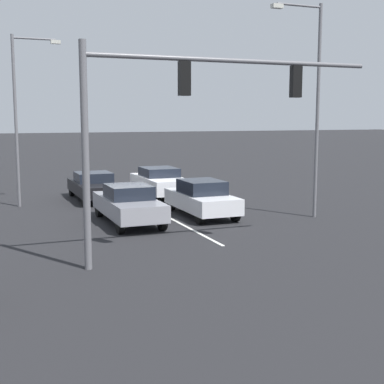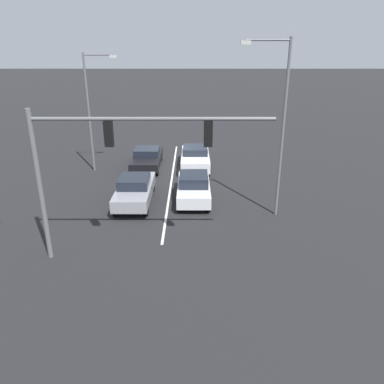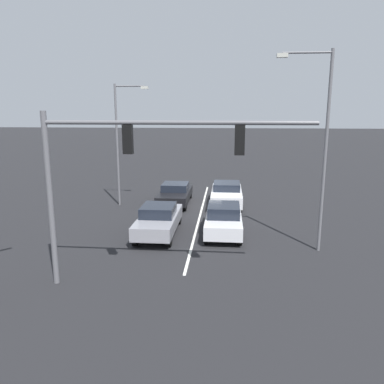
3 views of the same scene
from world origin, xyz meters
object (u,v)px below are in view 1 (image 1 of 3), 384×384
car_gray_midlane_front (128,204)px  street_lamp_left_shoulder (313,96)px  car_silver_leftlane_front (202,198)px  car_black_midlane_second (94,186)px  traffic_signal_gantry (180,104)px  street_lamp_right_shoulder (21,108)px  car_white_leftlane_second (160,182)px

car_gray_midlane_front → street_lamp_left_shoulder: street_lamp_left_shoulder is taller
car_silver_leftlane_front → car_black_midlane_second: car_silver_leftlane_front is taller
traffic_signal_gantry → street_lamp_left_shoulder: (-7.28, -4.19, 0.47)m
traffic_signal_gantry → street_lamp_right_shoulder: (3.41, -11.50, 0.06)m
street_lamp_right_shoulder → car_silver_leftlane_front: bearing=141.5°
car_white_leftlane_second → traffic_signal_gantry: size_ratio=0.53×
car_silver_leftlane_front → traffic_signal_gantry: size_ratio=0.49×
car_white_leftlane_second → traffic_signal_gantry: (3.41, 12.06, 3.70)m
car_gray_midlane_front → car_black_midlane_second: (0.04, -6.41, -0.06)m
traffic_signal_gantry → car_silver_leftlane_front: bearing=-117.9°
traffic_signal_gantry → street_lamp_right_shoulder: 12.00m
car_gray_midlane_front → car_white_leftlane_second: car_gray_midlane_front is taller
car_white_leftlane_second → street_lamp_right_shoulder: 7.81m
car_white_leftlane_second → street_lamp_left_shoulder: street_lamp_left_shoulder is taller
car_white_leftlane_second → traffic_signal_gantry: traffic_signal_gantry is taller
car_gray_midlane_front → traffic_signal_gantry: (0.01, 5.80, 3.71)m
car_black_midlane_second → traffic_signal_gantry: (-0.03, 12.22, 3.76)m
car_black_midlane_second → car_white_leftlane_second: size_ratio=0.99×
car_gray_midlane_front → car_white_leftlane_second: bearing=-118.5°
street_lamp_right_shoulder → traffic_signal_gantry: bearing=106.5°
car_black_midlane_second → street_lamp_left_shoulder: (-7.31, 8.03, 4.24)m
car_white_leftlane_second → street_lamp_right_shoulder: street_lamp_right_shoulder is taller
car_gray_midlane_front → traffic_signal_gantry: 6.89m
car_white_leftlane_second → traffic_signal_gantry: 13.07m
traffic_signal_gantry → car_white_leftlane_second: bearing=-105.8°
car_black_midlane_second → car_white_leftlane_second: (-3.44, 0.16, 0.07)m
street_lamp_left_shoulder → traffic_signal_gantry: bearing=29.9°
street_lamp_right_shoulder → street_lamp_left_shoulder: size_ratio=0.91×
car_silver_leftlane_front → street_lamp_left_shoulder: size_ratio=0.51×
car_black_midlane_second → car_white_leftlane_second: 3.44m
traffic_signal_gantry → car_gray_midlane_front: bearing=-90.1°
car_silver_leftlane_front → traffic_signal_gantry: bearing=62.1°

